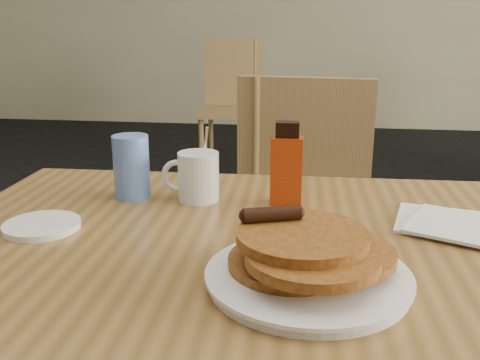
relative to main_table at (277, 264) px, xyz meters
name	(u,v)px	position (x,y,z in m)	size (l,w,h in m)	color
main_table	(277,264)	(0.00, 0.00, 0.00)	(1.30, 0.90, 0.75)	olive
chair_main_far	(301,206)	(0.03, 0.73, -0.14)	(0.47, 0.47, 0.95)	#A2754C
chair_wall_extra	(232,94)	(-0.55, 3.10, -0.12)	(0.48, 0.48, 0.99)	#A2754C
pancake_plate	(308,264)	(0.05, -0.14, 0.07)	(0.29, 0.29, 0.10)	white
coffee_mug	(197,176)	(-0.18, 0.20, 0.09)	(0.12, 0.09, 0.16)	white
syrup_bottle	(287,166)	(0.00, 0.21, 0.12)	(0.06, 0.04, 0.17)	maroon
napkin_stack	(450,224)	(0.31, 0.11, 0.05)	(0.23, 0.24, 0.01)	silver
blue_tumbler	(132,167)	(-0.32, 0.20, 0.11)	(0.08, 0.08, 0.13)	#5B82D6
side_saucer	(42,226)	(-0.43, 0.00, 0.05)	(0.14, 0.14, 0.01)	white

